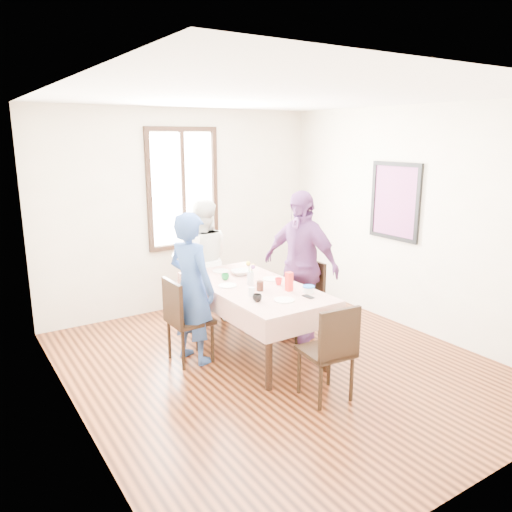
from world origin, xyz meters
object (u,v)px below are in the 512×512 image
at_px(chair_right, 300,300).
at_px(person_right, 300,266).
at_px(person_left, 191,288).
at_px(person_far, 203,261).
at_px(chair_near, 326,351).
at_px(chair_far, 203,285).
at_px(dining_table, 254,319).
at_px(chair_left, 190,320).

distance_m(chair_right, person_right, 0.42).
relative_size(person_left, person_far, 1.02).
xyz_separation_m(chair_near, person_left, (-0.67, 1.37, 0.35)).
height_order(person_left, person_right, person_right).
relative_size(chair_far, chair_near, 1.00).
distance_m(dining_table, chair_near, 1.21).
relative_size(chair_left, chair_near, 1.00).
xyz_separation_m(chair_far, chair_near, (0.00, -2.41, 0.00)).
distance_m(chair_right, person_far, 1.36).
bearing_deg(person_right, person_left, -110.66).
height_order(chair_near, person_far, person_far).
bearing_deg(chair_right, chair_left, 86.91).
relative_size(chair_left, person_right, 0.52).
bearing_deg(chair_left, person_left, 88.96).
bearing_deg(chair_left, dining_table, 75.56).
height_order(chair_left, chair_near, same).
relative_size(dining_table, person_left, 1.09).
distance_m(person_left, person_right, 1.35).
height_order(person_left, person_far, person_left).
height_order(dining_table, person_right, person_right).
height_order(chair_left, person_far, person_far).
bearing_deg(chair_right, person_left, 86.85).
xyz_separation_m(dining_table, person_right, (0.67, 0.05, 0.50)).
bearing_deg(person_right, chair_right, 74.00).
bearing_deg(person_right, person_far, -165.26).
bearing_deg(chair_near, chair_left, 121.71).
height_order(dining_table, person_far, person_far).
bearing_deg(person_left, chair_far, -51.25).
relative_size(chair_far, person_far, 0.58).
bearing_deg(dining_table, person_right, 4.67).
distance_m(chair_far, person_right, 1.40).
relative_size(chair_near, person_right, 0.52).
xyz_separation_m(chair_left, person_right, (1.36, -0.11, 0.42)).
relative_size(chair_far, person_left, 0.57).
xyz_separation_m(chair_far, person_left, (-0.67, -1.04, 0.35)).
distance_m(chair_right, chair_near, 1.44).
bearing_deg(dining_table, chair_far, 90.00).
height_order(chair_left, chair_far, same).
height_order(chair_right, person_right, person_right).
height_order(chair_right, person_left, person_left).
bearing_deg(chair_far, person_right, 114.10).
bearing_deg(person_left, dining_table, -122.20).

